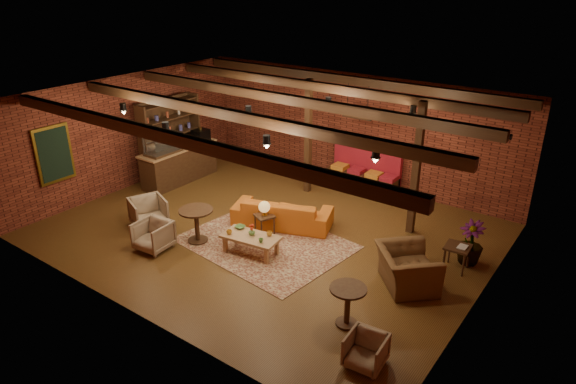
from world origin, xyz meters
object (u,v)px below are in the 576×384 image
Objects in this scene: side_table_book at (458,248)px; armchair_far at (366,349)px; plant_tall at (477,201)px; armchair_a at (148,211)px; sofa at (282,212)px; armchair_right at (407,263)px; round_table_right at (348,300)px; side_table_lamp at (264,209)px; round_table_left at (196,220)px; armchair_b at (153,234)px; coffee_table at (250,238)px.

side_table_book is 3.68m from armchair_far.
plant_tall is at bearing 73.40° from side_table_book.
armchair_a is 0.28× the size of plant_tall.
sofa is 3.64m from armchair_right.
side_table_lamp is at bearing 151.32° from round_table_right.
plant_tall is (4.30, 0.94, 1.11)m from sofa.
armchair_right is at bearing -0.55° from side_table_lamp.
round_table_left is 1.01m from armchair_b.
sofa is 3.13× the size of round_table_right.
round_table_right is at bearing 123.24° from sofa.
round_table_left is 1.32× the size of armchair_far.
side_table_book is 0.93× the size of armchair_far.
side_table_lamp reaches higher than sofa.
side_table_book is at bearing 82.55° from armchair_far.
armchair_right reaches higher than round_table_right.
armchair_right is at bearing 149.54° from sofa.
armchair_a reaches higher than sofa.
round_table_left reaches higher than armchair_far.
side_table_lamp reaches higher than round_table_right.
round_table_left is at bearing -156.20° from side_table_book.
side_table_lamp is at bearing 108.57° from coffee_table.
round_table_right is at bearing 125.80° from armchair_right.
side_table_lamp is 4.77m from armchair_far.
plant_tall is (0.31, 4.10, 1.16)m from armchair_far.
armchair_right is 1.96× the size of armchair_far.
side_table_book is (0.60, 1.19, -0.02)m from armchair_right.
plant_tall reaches higher than round_table_right.
armchair_a is 1.17m from armchair_b.
sofa is 4.54m from plant_tall.
plant_tall reaches higher than side_table_lamp.
sofa is 0.71m from side_table_lamp.
side_table_lamp is at bearing -39.82° from armchair_a.
round_table_left reaches higher than round_table_right.
armchair_a reaches higher than armchair_b.
armchair_b is at bearing 67.34° from armchair_right.
plant_tall is (5.40, 2.76, 0.91)m from round_table_left.
armchair_a reaches higher than round_table_right.
side_table_lamp is 1.06× the size of round_table_left.
sofa is at bearing -167.68° from plant_tall.
armchair_right reaches higher than coffee_table.
side_table_lamp is 0.30× the size of plant_tall.
coffee_table is 4.09m from armchair_far.
sofa is 0.82× the size of plant_tall.
round_table_right is (2.99, -0.92, 0.12)m from coffee_table.
armchair_right is 1.79m from round_table_right.
coffee_table is at bearing -152.73° from side_table_book.
armchair_a is 0.68× the size of armchair_right.
armchair_b is at bearing 38.28° from sofa.
round_table_right is 1.07m from armchair_far.
round_table_right is at bearing -28.68° from side_table_lamp.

